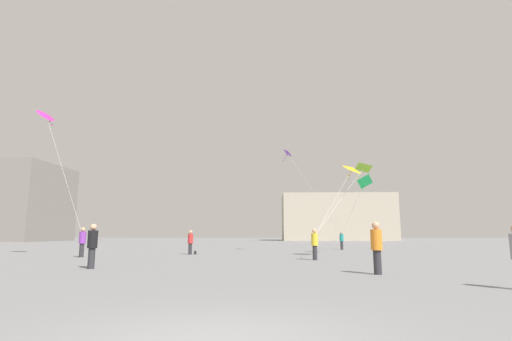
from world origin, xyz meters
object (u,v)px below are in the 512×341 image
(person_in_red, at_px, (190,241))
(person_in_black, at_px, (92,244))
(kite_lime_delta, at_px, (363,169))
(kite_amber_diamond, at_px, (352,169))
(person_in_orange, at_px, (377,245))
(person_in_teal, at_px, (342,240))
(kite_violet_delta, at_px, (289,155))
(person_in_purple, at_px, (82,241))
(person_in_yellow, at_px, (315,243))
(building_centre_hall, at_px, (337,218))
(handbag_beside_flyer, at_px, (195,253))
(kite_magenta_diamond, at_px, (46,115))
(kite_emerald_delta, at_px, (364,182))

(person_in_red, height_order, person_in_black, person_in_black)
(kite_lime_delta, relative_size, kite_amber_diamond, 1.52)
(person_in_red, distance_m, person_in_orange, 16.41)
(person_in_teal, distance_m, kite_violet_delta, 9.57)
(kite_lime_delta, bearing_deg, person_in_purple, -167.95)
(person_in_teal, distance_m, person_in_yellow, 15.04)
(person_in_purple, height_order, building_centre_hall, building_centre_hall)
(kite_amber_diamond, relative_size, handbag_beside_flyer, 14.64)
(handbag_beside_flyer, bearing_deg, kite_magenta_diamond, -166.59)
(person_in_purple, relative_size, person_in_black, 1.00)
(person_in_orange, height_order, person_in_yellow, person_in_orange)
(person_in_orange, relative_size, kite_violet_delta, 0.26)
(person_in_orange, height_order, handbag_beside_flyer, person_in_orange)
(person_in_yellow, relative_size, building_centre_hall, 0.07)
(person_in_black, bearing_deg, person_in_red, -166.41)
(person_in_purple, bearing_deg, person_in_red, 64.66)
(person_in_purple, distance_m, handbag_beside_flyer, 7.44)
(person_in_orange, bearing_deg, person_in_teal, -134.97)
(kite_violet_delta, bearing_deg, kite_amber_diamond, -65.26)
(person_in_red, height_order, kite_emerald_delta, kite_emerald_delta)
(person_in_teal, xyz_separation_m, handbag_beside_flyer, (-11.99, -8.50, -0.80))
(kite_magenta_diamond, distance_m, handbag_beside_flyer, 14.06)
(kite_violet_delta, relative_size, kite_emerald_delta, 1.45)
(kite_amber_diamond, height_order, kite_violet_delta, kite_violet_delta)
(person_in_red, xyz_separation_m, person_in_orange, (9.31, -13.52, 0.10))
(person_in_red, relative_size, kite_emerald_delta, 0.34)
(kite_amber_diamond, distance_m, kite_magenta_diamond, 21.12)
(kite_lime_delta, relative_size, kite_emerald_delta, 1.44)
(kite_lime_delta, xyz_separation_m, handbag_beside_flyer, (-12.17, -0.37, -6.05))
(kite_magenta_diamond, bearing_deg, person_in_teal, 26.23)
(person_in_orange, bearing_deg, person_in_red, -92.61)
(person_in_teal, height_order, person_in_black, person_in_black)
(kite_lime_delta, xyz_separation_m, building_centre_hall, (9.12, 61.11, -1.01))
(kite_magenta_diamond, height_order, kite_violet_delta, kite_magenta_diamond)
(kite_magenta_diamond, relative_size, building_centre_hall, 0.35)
(kite_emerald_delta, bearing_deg, handbag_beside_flyer, -160.17)
(kite_magenta_diamond, bearing_deg, person_in_purple, -17.68)
(kite_magenta_diamond, distance_m, building_centre_hall, 71.35)
(kite_lime_delta, bearing_deg, person_in_teal, 91.24)
(person_in_purple, distance_m, kite_lime_delta, 19.73)
(kite_lime_delta, bearing_deg, person_in_red, -177.87)
(person_in_yellow, distance_m, person_in_black, 11.46)
(person_in_purple, xyz_separation_m, kite_amber_diamond, (17.01, 0.40, 4.56))
(person_in_purple, xyz_separation_m, building_centre_hall, (27.73, 65.08, 4.15))
(kite_lime_delta, relative_size, building_centre_hall, 0.29)
(kite_violet_delta, distance_m, handbag_beside_flyer, 11.48)
(handbag_beside_flyer, bearing_deg, person_in_black, -101.08)
(kite_emerald_delta, bearing_deg, kite_amber_diamond, -109.23)
(kite_amber_diamond, xyz_separation_m, building_centre_hall, (10.72, 64.68, -0.40))
(person_in_orange, xyz_separation_m, kite_amber_diamond, (1.60, 10.41, 4.54))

